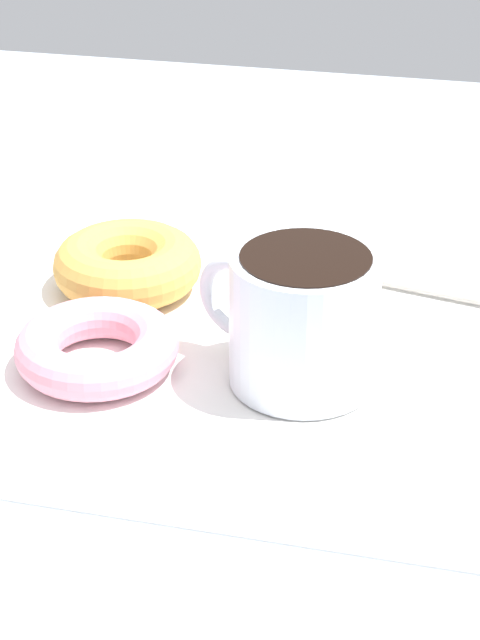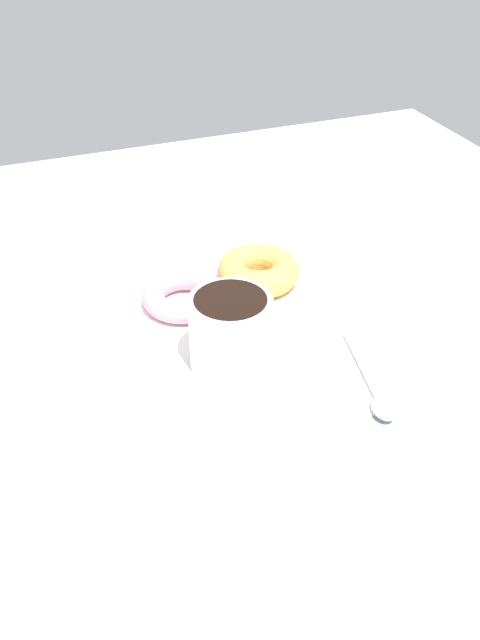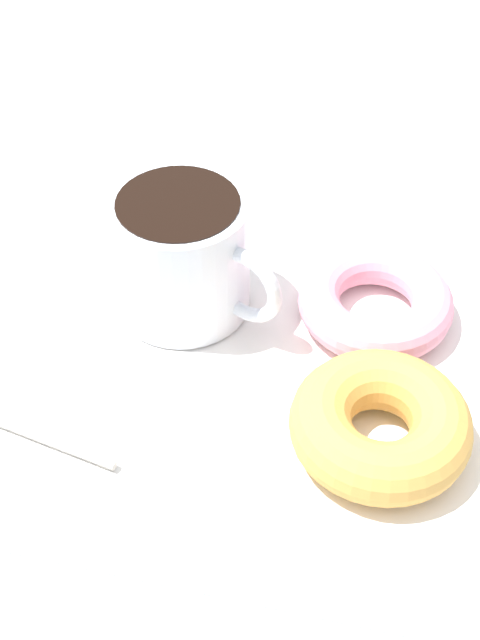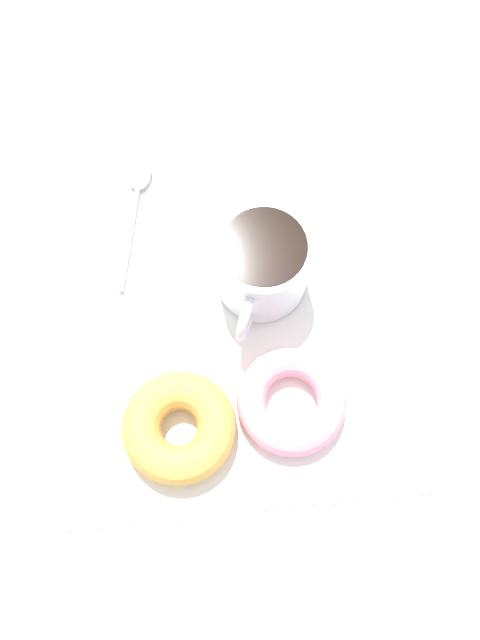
{
  "view_description": "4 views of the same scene",
  "coord_description": "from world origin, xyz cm",
  "px_view_note": "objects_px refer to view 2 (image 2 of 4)",
  "views": [
    {
      "loc": [
        13.9,
        -58.72,
        35.89
      ],
      "look_at": [
        0.61,
        -1.53,
        2.3
      ],
      "focal_mm": 60.0,
      "sensor_mm": 36.0,
      "label": 1
    },
    {
      "loc": [
        62.42,
        -25.39,
        49.27
      ],
      "look_at": [
        0.61,
        -1.53,
        2.3
      ],
      "focal_mm": 40.0,
      "sensor_mm": 36.0,
      "label": 2
    },
    {
      "loc": [
        -8.15,
        37.07,
        41.86
      ],
      "look_at": [
        0.61,
        -1.53,
        2.3
      ],
      "focal_mm": 50.0,
      "sensor_mm": 36.0,
      "label": 3
    },
    {
      "loc": [
        -17.41,
        0.24,
        58.57
      ],
      "look_at": [
        0.61,
        -1.53,
        2.3
      ],
      "focal_mm": 35.0,
      "sensor_mm": 36.0,
      "label": 4
    }
  ],
  "objects_px": {
    "coffee_cup": "(231,330)",
    "donut_near_cup": "(259,271)",
    "spoon": "(376,394)",
    "donut_far": "(184,295)"
  },
  "relations": [
    {
      "from": "donut_near_cup",
      "to": "donut_far",
      "type": "bearing_deg",
      "value": -82.13
    },
    {
      "from": "donut_far",
      "to": "spoon",
      "type": "bearing_deg",
      "value": 29.75
    },
    {
      "from": "donut_near_cup",
      "to": "donut_far",
      "type": "relative_size",
      "value": 1.03
    },
    {
      "from": "donut_far",
      "to": "spoon",
      "type": "xyz_separation_m",
      "value": [
        0.23,
        0.13,
        -0.01
      ]
    },
    {
      "from": "donut_far",
      "to": "spoon",
      "type": "height_order",
      "value": "donut_far"
    },
    {
      "from": "coffee_cup",
      "to": "donut_near_cup",
      "type": "bearing_deg",
      "value": 147.22
    },
    {
      "from": "donut_near_cup",
      "to": "spoon",
      "type": "distance_m",
      "value": 0.25
    },
    {
      "from": "coffee_cup",
      "to": "donut_far",
      "type": "bearing_deg",
      "value": -173.33
    },
    {
      "from": "coffee_cup",
      "to": "spoon",
      "type": "bearing_deg",
      "value": 47.53
    },
    {
      "from": "donut_far",
      "to": "coffee_cup",
      "type": "bearing_deg",
      "value": 6.67
    }
  ]
}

